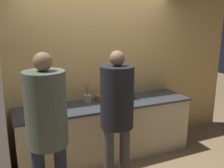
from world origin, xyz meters
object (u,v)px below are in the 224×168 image
fruit_bowl (104,97)px  cup_red (119,99)px  person_left (47,121)px  utensil_crock (87,98)px  bottle_green (38,102)px  bottle_dark (133,95)px  potted_plant (49,98)px  person_center (117,107)px

fruit_bowl → cup_red: fruit_bowl is taller
fruit_bowl → cup_red: (0.15, -0.21, 0.00)m
person_left → fruit_bowl: bearing=45.8°
person_left → fruit_bowl: person_left is taller
utensil_crock → bottle_green: bearing=172.8°
bottle_dark → bottle_green: size_ratio=0.95×
fruit_bowl → utensil_crock: utensil_crock is taller
person_left → bottle_green: 1.20m
utensil_crock → bottle_green: size_ratio=1.61×
utensil_crock → cup_red: 0.48m
fruit_bowl → utensil_crock: bearing=-179.0°
person_left → bottle_dark: bearing=32.2°
utensil_crock → potted_plant: size_ratio=1.13×
potted_plant → person_left: bearing=-100.5°
potted_plant → bottle_green: bearing=143.2°
person_left → fruit_bowl: 1.54m
person_center → fruit_bowl: 0.95m
person_left → bottle_dark: person_left is taller
person_left → bottle_green: (0.06, 1.18, -0.16)m
fruit_bowl → utensil_crock: 0.28m
utensil_crock → potted_plant: bearing=-178.7°
person_center → fruit_bowl: person_center is taller
person_left → bottle_green: size_ratio=9.82×
utensil_crock → person_center: bearing=-85.1°
fruit_bowl → person_left: bearing=-134.2°
person_center → cup_red: bearing=63.2°
bottle_dark → potted_plant: potted_plant is taller
bottle_green → potted_plant: 0.19m
bottle_green → cup_red: 1.20m
fruit_bowl → potted_plant: 0.87m
potted_plant → bottle_dark: bearing=-5.8°
person_left → potted_plant: size_ratio=6.87×
bottle_dark → potted_plant: (-1.30, 0.13, 0.07)m
bottle_dark → cup_red: size_ratio=1.70×
bottle_dark → person_left: bearing=-147.8°
bottle_dark → utensil_crock: bearing=168.5°
cup_red → utensil_crock: bearing=154.8°
cup_red → potted_plant: 1.04m
person_center → bottle_green: size_ratio=9.59×
bottle_dark → potted_plant: size_ratio=0.67×
person_center → cup_red: size_ratio=17.13×
person_center → potted_plant: 1.12m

